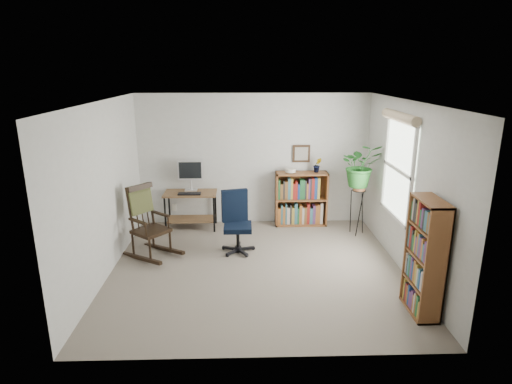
{
  "coord_description": "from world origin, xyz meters",
  "views": [
    {
      "loc": [
        -0.18,
        -5.69,
        2.82
      ],
      "look_at": [
        0.0,
        0.4,
        1.05
      ],
      "focal_mm": 30.0,
      "sensor_mm": 36.0,
      "label": 1
    }
  ],
  "objects_px": {
    "rocking_chair": "(150,221)",
    "low_bookshelf": "(301,199)",
    "tall_bookshelf": "(425,257)",
    "desk": "(191,210)",
    "office_chair": "(238,222)"
  },
  "relations": [
    {
      "from": "rocking_chair",
      "to": "tall_bookshelf",
      "type": "bearing_deg",
      "value": -75.98
    },
    {
      "from": "low_bookshelf",
      "to": "tall_bookshelf",
      "type": "height_order",
      "value": "tall_bookshelf"
    },
    {
      "from": "desk",
      "to": "rocking_chair",
      "type": "relative_size",
      "value": 0.82
    },
    {
      "from": "tall_bookshelf",
      "to": "desk",
      "type": "bearing_deg",
      "value": 136.63
    },
    {
      "from": "office_chair",
      "to": "low_bookshelf",
      "type": "distance_m",
      "value": 1.68
    },
    {
      "from": "office_chair",
      "to": "rocking_chair",
      "type": "height_order",
      "value": "rocking_chair"
    },
    {
      "from": "low_bookshelf",
      "to": "tall_bookshelf",
      "type": "relative_size",
      "value": 0.71
    },
    {
      "from": "desk",
      "to": "rocking_chair",
      "type": "height_order",
      "value": "rocking_chair"
    },
    {
      "from": "desk",
      "to": "tall_bookshelf",
      "type": "distance_m",
      "value": 4.23
    },
    {
      "from": "desk",
      "to": "office_chair",
      "type": "relative_size",
      "value": 0.94
    },
    {
      "from": "office_chair",
      "to": "tall_bookshelf",
      "type": "bearing_deg",
      "value": -53.53
    },
    {
      "from": "rocking_chair",
      "to": "low_bookshelf",
      "type": "bearing_deg",
      "value": -22.4
    },
    {
      "from": "rocking_chair",
      "to": "low_bookshelf",
      "type": "xyz_separation_m",
      "value": [
        2.49,
        1.32,
        -0.07
      ]
    },
    {
      "from": "low_bookshelf",
      "to": "tall_bookshelf",
      "type": "distance_m",
      "value": 3.19
    },
    {
      "from": "rocking_chair",
      "to": "desk",
      "type": "bearing_deg",
      "value": 18.27
    }
  ]
}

